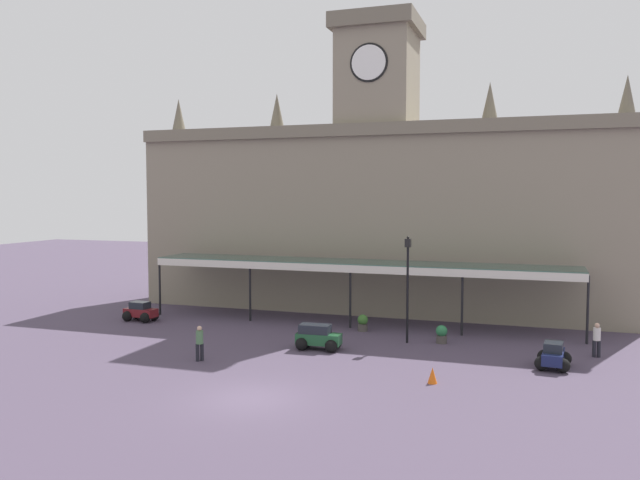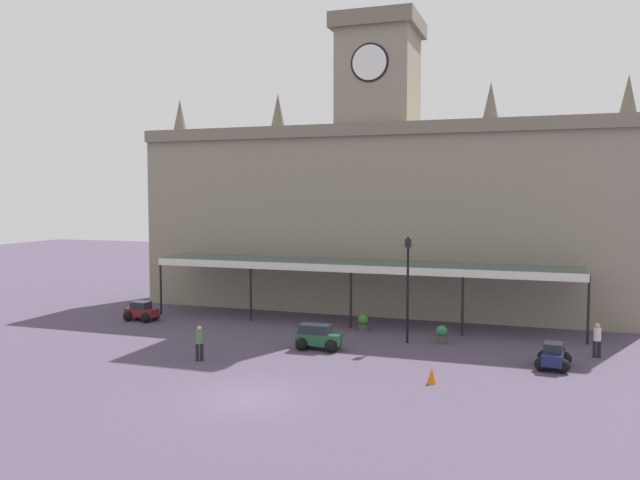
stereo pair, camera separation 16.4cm
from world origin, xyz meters
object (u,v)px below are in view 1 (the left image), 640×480
object	(u,v)px
car_maroon_sedan	(141,313)
pedestrian_near_entrance	(597,339)
planter_by_canopy	(442,334)
planter_forecourt_centre	(363,323)
pedestrian_crossing_forecourt	(200,342)
car_navy_sedan	(553,357)
car_green_estate	(318,338)
victorian_lamppost	(408,278)
traffic_cone	(432,375)

from	to	relation	value
car_maroon_sedan	pedestrian_near_entrance	world-z (taller)	pedestrian_near_entrance
planter_by_canopy	planter_forecourt_centre	bearing A→B (deg)	161.26
pedestrian_crossing_forecourt	pedestrian_near_entrance	distance (m)	19.01
planter_by_canopy	car_navy_sedan	bearing A→B (deg)	-30.76
car_green_estate	planter_by_canopy	distance (m)	6.65
pedestrian_near_entrance	planter_by_canopy	distance (m)	7.52
car_navy_sedan	victorian_lamppost	world-z (taller)	victorian_lamppost
planter_forecourt_centre	car_green_estate	bearing A→B (deg)	-101.64
car_green_estate	planter_forecourt_centre	size ratio (longest dim) A/B	2.38
car_maroon_sedan	pedestrian_near_entrance	distance (m)	26.08
car_green_estate	pedestrian_crossing_forecourt	size ratio (longest dim) A/B	1.37
victorian_lamppost	pedestrian_near_entrance	bearing A→B (deg)	-0.42
car_green_estate	car_maroon_sedan	world-z (taller)	car_green_estate
traffic_cone	victorian_lamppost	bearing A→B (deg)	109.17
car_navy_sedan	victorian_lamppost	xyz separation A→B (m)	(-7.21, 2.79, 2.95)
traffic_cone	car_navy_sedan	bearing A→B (deg)	40.74
car_maroon_sedan	pedestrian_crossing_forecourt	bearing A→B (deg)	-41.73
car_green_estate	planter_by_canopy	world-z (taller)	car_green_estate
pedestrian_near_entrance	victorian_lamppost	bearing A→B (deg)	179.58
pedestrian_crossing_forecourt	traffic_cone	size ratio (longest dim) A/B	2.47
car_green_estate	traffic_cone	xyz separation A→B (m)	(6.40, -4.04, -0.23)
car_maroon_sedan	victorian_lamppost	bearing A→B (deg)	-1.96
car_navy_sedan	traffic_cone	distance (m)	6.34
victorian_lamppost	planter_by_canopy	xyz separation A→B (m)	(1.74, 0.46, -2.97)
car_navy_sedan	planter_by_canopy	xyz separation A→B (m)	(-5.47, 3.25, -0.01)
pedestrian_near_entrance	car_maroon_sedan	bearing A→B (deg)	178.59
car_green_estate	pedestrian_near_entrance	size ratio (longest dim) A/B	1.37
car_navy_sedan	victorian_lamppost	distance (m)	8.28
planter_by_canopy	pedestrian_crossing_forecourt	bearing A→B (deg)	-144.68
car_green_estate	traffic_cone	world-z (taller)	car_green_estate
pedestrian_near_entrance	car_green_estate	bearing A→B (deg)	-167.93
car_green_estate	victorian_lamppost	xyz separation A→B (m)	(3.99, 2.89, 2.89)
victorian_lamppost	traffic_cone	distance (m)	7.97
pedestrian_near_entrance	planter_forecourt_centre	xyz separation A→B (m)	(-12.20, 2.13, -0.42)
car_navy_sedan	planter_by_canopy	bearing A→B (deg)	149.24
victorian_lamppost	planter_by_canopy	distance (m)	3.47
car_green_estate	victorian_lamppost	world-z (taller)	victorian_lamppost
planter_by_canopy	car_maroon_sedan	bearing A→B (deg)	179.65
car_green_estate	pedestrian_near_entrance	xyz separation A→B (m)	(13.22, 2.83, 0.34)
traffic_cone	planter_by_canopy	size ratio (longest dim) A/B	0.70
car_navy_sedan	planter_forecourt_centre	size ratio (longest dim) A/B	2.21
pedestrian_crossing_forecourt	planter_forecourt_centre	bearing A→B (deg)	57.95
car_maroon_sedan	car_green_estate	bearing A→B (deg)	-15.13
car_navy_sedan	planter_by_canopy	size ratio (longest dim) A/B	2.21
car_navy_sedan	car_green_estate	world-z (taller)	car_green_estate
traffic_cone	car_green_estate	bearing A→B (deg)	147.78
car_navy_sedan	car_green_estate	distance (m)	11.21
pedestrian_crossing_forecourt	traffic_cone	world-z (taller)	pedestrian_crossing_forecourt
car_maroon_sedan	victorian_lamppost	size ratio (longest dim) A/B	0.37
car_maroon_sedan	traffic_cone	world-z (taller)	car_maroon_sedan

